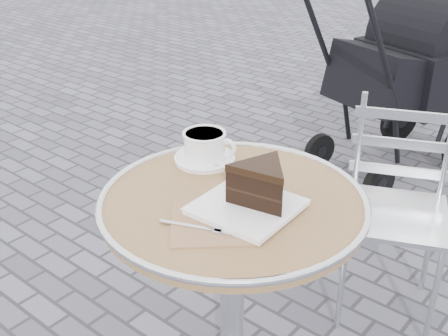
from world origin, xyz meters
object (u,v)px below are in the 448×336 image
Objects in this scene: cappuccino_set at (205,148)px; cake_plate_set at (257,189)px; baby_stroller at (409,81)px; cafe_table at (233,250)px; bistro_chair at (398,183)px.

cake_plate_set is at bearing -47.38° from cappuccino_set.
baby_stroller reaches higher than cappuccino_set.
cappuccino_set reaches higher than cafe_table.
baby_stroller reaches higher than cake_plate_set.
cappuccino_set is 0.18× the size of baby_stroller.
cappuccino_set is at bearing -143.15° from bistro_chair.
cake_plate_set is 0.49× the size of bistro_chair.
cafe_table is 0.24m from cake_plate_set.
cafe_table is 0.62× the size of baby_stroller.
bistro_chair is (0.36, 0.65, -0.27)m from cappuccino_set.
bistro_chair is at bearing 79.11° from cafe_table.
cake_plate_set is 0.83m from bistro_chair.
cake_plate_set reaches higher than cafe_table.
cake_plate_set reaches higher than cappuccino_set.
baby_stroller is (-0.30, 1.91, -0.06)m from cafe_table.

